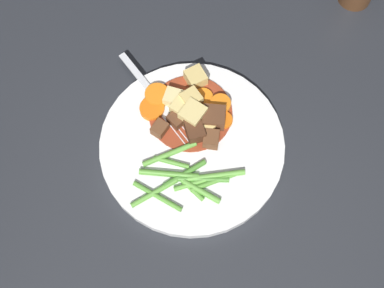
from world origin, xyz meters
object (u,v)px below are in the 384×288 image
object	(u,v)px
potato_chunk_5	(196,78)
meat_chunk_0	(176,120)
carrot_slice_1	(152,109)
meat_chunk_4	(214,118)
dinner_plate	(192,146)
potato_chunk_4	(191,101)
carrot_slice_4	(224,120)
carrot_slice_0	(157,95)
meat_chunk_3	(211,139)
potato_chunk_1	(207,126)
potato_chunk_0	(174,98)
fork	(157,99)
carrot_slice_2	(220,105)
potato_chunk_2	(193,116)
meat_chunk_2	(160,129)
meat_chunk_1	(193,130)
carrot_slice_3	(200,98)
potato_chunk_3	(183,108)

from	to	relation	value
potato_chunk_5	meat_chunk_0	bearing A→B (deg)	170.13
meat_chunk_0	carrot_slice_1	bearing A→B (deg)	73.05
carrot_slice_1	meat_chunk_4	distance (m)	0.09
dinner_plate	potato_chunk_4	distance (m)	0.06
carrot_slice_4	potato_chunk_5	xyz separation A→B (m)	(0.05, 0.05, 0.01)
potato_chunk_4	meat_chunk_4	world-z (taller)	potato_chunk_4
carrot_slice_0	meat_chunk_3	xyz separation A→B (m)	(-0.05, -0.09, 0.01)
potato_chunk_1	meat_chunk_0	size ratio (longest dim) A/B	1.31
potato_chunk_0	fork	world-z (taller)	potato_chunk_0
carrot_slice_2	potato_chunk_5	xyz separation A→B (m)	(0.03, 0.04, 0.00)
dinner_plate	potato_chunk_2	bearing A→B (deg)	11.00
potato_chunk_4	meat_chunk_2	distance (m)	0.06
meat_chunk_3	potato_chunk_4	bearing A→B (deg)	38.19
potato_chunk_2	meat_chunk_1	world-z (taller)	potato_chunk_2
carrot_slice_0	dinner_plate	bearing A→B (deg)	-133.13
meat_chunk_1	potato_chunk_2	bearing A→B (deg)	15.20
carrot_slice_0	fork	size ratio (longest dim) A/B	0.25
potato_chunk_0	meat_chunk_0	bearing A→B (deg)	-160.59
carrot_slice_4	meat_chunk_0	bearing A→B (deg)	104.18
potato_chunk_2	meat_chunk_4	size ratio (longest dim) A/B	1.01
potato_chunk_1	meat_chunk_4	xyz separation A→B (m)	(0.01, -0.01, 0.00)
carrot_slice_3	meat_chunk_3	world-z (taller)	meat_chunk_3
dinner_plate	carrot_slice_1	xyz separation A→B (m)	(0.04, 0.07, 0.01)
carrot_slice_4	meat_chunk_0	xyz separation A→B (m)	(-0.02, 0.07, 0.01)
fork	potato_chunk_3	bearing A→B (deg)	-103.85
potato_chunk_1	meat_chunk_2	distance (m)	0.07
carrot_slice_4	potato_chunk_4	size ratio (longest dim) A/B	0.89
dinner_plate	carrot_slice_0	size ratio (longest dim) A/B	7.38
carrot_slice_1	potato_chunk_1	size ratio (longest dim) A/B	1.24
carrot_slice_1	potato_chunk_5	xyz separation A→B (m)	(0.06, -0.05, 0.01)
carrot_slice_3	meat_chunk_4	size ratio (longest dim) A/B	0.94
carrot_slice_1	potato_chunk_5	bearing A→B (deg)	-40.93
meat_chunk_0	carrot_slice_2	bearing A→B (deg)	-55.59
carrot_slice_1	carrot_slice_4	world-z (taller)	same
potato_chunk_2	potato_chunk_5	distance (m)	0.06
carrot_slice_2	carrot_slice_3	xyz separation A→B (m)	(0.01, 0.03, -0.00)
dinner_plate	meat_chunk_2	distance (m)	0.05
potato_chunk_0	dinner_plate	bearing A→B (deg)	-145.86
carrot_slice_4	potato_chunk_1	xyz separation A→B (m)	(-0.02, 0.02, 0.01)
carrot_slice_2	meat_chunk_3	distance (m)	0.06
carrot_slice_0	potato_chunk_3	size ratio (longest dim) A/B	1.19
meat_chunk_4	meat_chunk_3	bearing A→B (deg)	-174.84
potato_chunk_1	carrot_slice_3	bearing A→B (deg)	23.92
carrot_slice_2	potato_chunk_3	xyz separation A→B (m)	(-0.02, 0.05, 0.01)
carrot_slice_1	potato_chunk_2	distance (m)	0.06
carrot_slice_0	meat_chunk_2	size ratio (longest dim) A/B	1.61
carrot_slice_4	potato_chunk_2	size ratio (longest dim) A/B	0.80
carrot_slice_3	potato_chunk_2	xyz separation A→B (m)	(-0.04, 0.00, 0.01)
carrot_slice_1	potato_chunk_0	xyz separation A→B (m)	(0.02, -0.03, 0.01)
carrot_slice_2	potato_chunk_1	xyz separation A→B (m)	(-0.04, 0.01, 0.00)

